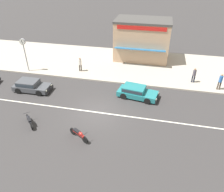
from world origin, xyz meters
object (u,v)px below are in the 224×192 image
object	(u,v)px
motorcycle_2	(79,134)
pedestrian_by_shop	(194,74)
hatchback_teal_2	(136,92)
pedestrian_mid_kerb	(80,63)
shopfront_corner_warung	(142,39)
hatchback_dark_grey_0	(31,85)
pedestrian_near_clock	(221,80)
street_clock	(24,47)
motorcycle_0	(29,120)

from	to	relation	value
motorcycle_2	pedestrian_by_shop	world-z (taller)	pedestrian_by_shop
hatchback_teal_2	pedestrian_mid_kerb	xyz separation A→B (m)	(-7.00, 3.99, 0.51)
motorcycle_2	shopfront_corner_warung	world-z (taller)	shopfront_corner_warung
hatchback_dark_grey_0	pedestrian_by_shop	world-z (taller)	pedestrian_by_shop
hatchback_teal_2	pedestrian_near_clock	xyz separation A→B (m)	(7.90, 2.95, 0.57)
hatchback_dark_grey_0	motorcycle_2	bearing A→B (deg)	-38.29
hatchback_teal_2	street_clock	world-z (taller)	street_clock
hatchback_dark_grey_0	motorcycle_2	world-z (taller)	hatchback_dark_grey_0
pedestrian_near_clock	pedestrian_mid_kerb	world-z (taller)	pedestrian_near_clock
hatchback_dark_grey_0	hatchback_teal_2	xyz separation A→B (m)	(10.42, 1.07, 0.00)
pedestrian_mid_kerb	pedestrian_by_shop	xyz separation A→B (m)	(12.54, -0.03, -0.01)
motorcycle_0	street_clock	size ratio (longest dim) A/B	0.37
hatchback_teal_2	motorcycle_2	world-z (taller)	hatchback_teal_2
hatchback_dark_grey_0	pedestrian_near_clock	bearing A→B (deg)	12.38
shopfront_corner_warung	street_clock	bearing A→B (deg)	-151.61
street_clock	pedestrian_near_clock	distance (m)	20.94
shopfront_corner_warung	pedestrian_by_shop	bearing A→B (deg)	-42.05
shopfront_corner_warung	motorcycle_2	bearing A→B (deg)	-100.02
hatchback_dark_grey_0	pedestrian_mid_kerb	world-z (taller)	pedestrian_mid_kerb
hatchback_teal_2	pedestrian_mid_kerb	size ratio (longest dim) A/B	2.47
hatchback_teal_2	shopfront_corner_warung	bearing A→B (deg)	93.36
motorcycle_0	street_clock	world-z (taller)	street_clock
motorcycle_0	pedestrian_by_shop	world-z (taller)	pedestrian_by_shop
motorcycle_0	shopfront_corner_warung	bearing A→B (deg)	64.85
pedestrian_near_clock	pedestrian_mid_kerb	bearing A→B (deg)	176.01
pedestrian_near_clock	shopfront_corner_warung	distance (m)	10.77
motorcycle_2	pedestrian_near_clock	bearing A→B (deg)	40.28
hatchback_dark_grey_0	pedestrian_near_clock	distance (m)	18.77
hatchback_dark_grey_0	hatchback_teal_2	world-z (taller)	same
pedestrian_mid_kerb	shopfront_corner_warung	xyz separation A→B (m)	(6.44, 5.46, 1.54)
pedestrian_by_shop	motorcycle_2	bearing A→B (deg)	-130.18
motorcycle_2	shopfront_corner_warung	bearing A→B (deg)	79.98
street_clock	hatchback_dark_grey_0	bearing A→B (deg)	-56.51
hatchback_teal_2	pedestrian_by_shop	xyz separation A→B (m)	(5.54, 3.96, 0.49)
pedestrian_near_clock	shopfront_corner_warung	bearing A→B (deg)	142.44
pedestrian_mid_kerb	motorcycle_2	bearing A→B (deg)	-71.25
hatchback_teal_2	street_clock	size ratio (longest dim) A/B	1.05
motorcycle_2	pedestrian_mid_kerb	size ratio (longest dim) A/B	1.07
motorcycle_2	pedestrian_mid_kerb	world-z (taller)	pedestrian_mid_kerb
motorcycle_0	pedestrian_by_shop	bearing A→B (deg)	36.64
pedestrian_mid_kerb	street_clock	bearing A→B (deg)	-168.24
hatchback_dark_grey_0	motorcycle_2	xyz separation A→B (m)	(7.03, -5.55, -0.16)
hatchback_dark_grey_0	pedestrian_by_shop	size ratio (longest dim) A/B	2.29
street_clock	shopfront_corner_warung	bearing A→B (deg)	28.39
hatchback_teal_2	pedestrian_by_shop	bearing A→B (deg)	35.54
street_clock	motorcycle_2	bearing A→B (deg)	-44.44
street_clock	pedestrian_near_clock	world-z (taller)	street_clock
motorcycle_0	shopfront_corner_warung	world-z (taller)	shopfront_corner_warung
motorcycle_2	hatchback_teal_2	bearing A→B (deg)	62.85
hatchback_dark_grey_0	street_clock	xyz separation A→B (m)	(-2.53, 3.82, 2.43)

